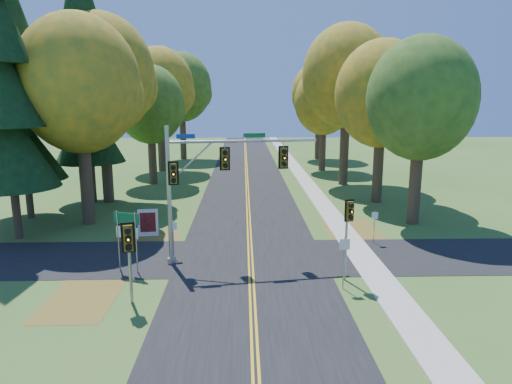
{
  "coord_description": "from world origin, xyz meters",
  "views": [
    {
      "loc": [
        -0.36,
        -21.92,
        8.62
      ],
      "look_at": [
        0.37,
        4.38,
        3.2
      ],
      "focal_mm": 32.0,
      "sensor_mm": 36.0,
      "label": 1
    }
  ],
  "objects_px": {
    "route_sign_cluster": "(127,229)",
    "info_kiosk": "(148,223)",
    "traffic_mast": "(207,176)",
    "east_signal_pole": "(349,220)"
  },
  "relations": [
    {
      "from": "route_sign_cluster",
      "to": "info_kiosk",
      "type": "height_order",
      "value": "route_sign_cluster"
    },
    {
      "from": "traffic_mast",
      "to": "route_sign_cluster",
      "type": "bearing_deg",
      "value": -170.8
    },
    {
      "from": "traffic_mast",
      "to": "east_signal_pole",
      "type": "bearing_deg",
      "value": -31.34
    },
    {
      "from": "traffic_mast",
      "to": "info_kiosk",
      "type": "xyz_separation_m",
      "value": [
        -4.2,
        4.79,
        -3.81
      ]
    },
    {
      "from": "route_sign_cluster",
      "to": "info_kiosk",
      "type": "bearing_deg",
      "value": 112.89
    },
    {
      "from": "traffic_mast",
      "to": "route_sign_cluster",
      "type": "distance_m",
      "value": 4.84
    },
    {
      "from": "east_signal_pole",
      "to": "info_kiosk",
      "type": "relative_size",
      "value": 2.32
    },
    {
      "from": "east_signal_pole",
      "to": "route_sign_cluster",
      "type": "distance_m",
      "value": 10.9
    },
    {
      "from": "route_sign_cluster",
      "to": "info_kiosk",
      "type": "relative_size",
      "value": 1.8
    },
    {
      "from": "traffic_mast",
      "to": "route_sign_cluster",
      "type": "relative_size",
      "value": 2.54
    }
  ]
}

